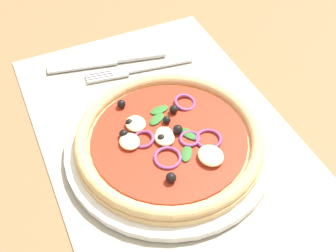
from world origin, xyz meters
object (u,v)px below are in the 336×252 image
Objects in this scene: fork at (134,70)px; knife at (106,61)px; plate at (169,146)px; pizza at (169,139)px.

knife reaches higher than fork.
fork is (17.68, -1.70, -0.33)cm from plate.
fork is at bearing -5.50° from pizza.
pizza is at bearing 106.64° from knife.
knife is (21.71, 1.80, -0.30)cm from plate.
pizza is 17.88cm from fork.
pizza reaches higher than knife.
plate is 1.63cm from pizza.
knife is at bearing 4.75° from plate.
pizza is at bearing 143.28° from plate.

